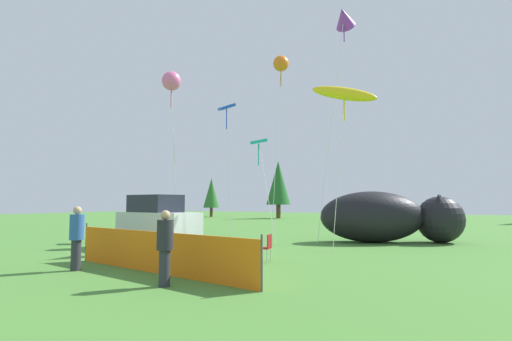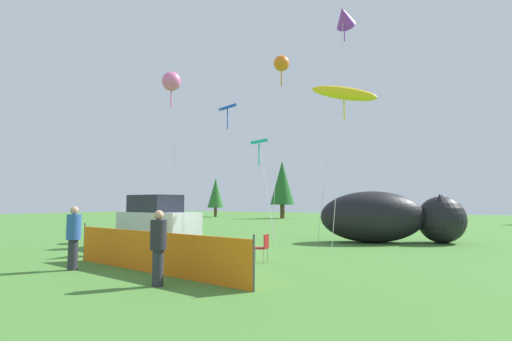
{
  "view_description": "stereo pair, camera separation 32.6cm",
  "coord_description": "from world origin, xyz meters",
  "px_view_note": "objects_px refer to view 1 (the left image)",
  "views": [
    {
      "loc": [
        9.4,
        -12.45,
        2.0
      ],
      "look_at": [
        -0.18,
        5.1,
        3.59
      ],
      "focal_mm": 28.0,
      "sensor_mm": 36.0,
      "label": 1
    },
    {
      "loc": [
        9.69,
        -12.3,
        2.0
      ],
      "look_at": [
        -0.18,
        5.1,
        3.59
      ],
      "focal_mm": 28.0,
      "sensor_mm": 36.0,
      "label": 2
    }
  ],
  "objects_px": {
    "parked_car": "(157,222)",
    "kite_blue_box": "(227,109)",
    "spectator_in_grey_shirt": "(165,245)",
    "kite_purple_delta": "(344,18)",
    "spectator_in_blue_shirt": "(77,235)",
    "kite_pink_octopus": "(171,81)",
    "kite_teal_diamond": "(259,143)",
    "folding_chair": "(266,246)",
    "kite_orange_flower": "(281,64)",
    "inflatable_cat": "(388,219)",
    "kite_yellow_hero": "(344,94)"
  },
  "relations": [
    {
      "from": "kite_blue_box",
      "to": "kite_purple_delta",
      "type": "relative_size",
      "value": 0.64
    },
    {
      "from": "spectator_in_grey_shirt",
      "to": "kite_pink_octopus",
      "type": "bearing_deg",
      "value": 130.33
    },
    {
      "from": "kite_purple_delta",
      "to": "kite_teal_diamond",
      "type": "bearing_deg",
      "value": -167.72
    },
    {
      "from": "inflatable_cat",
      "to": "kite_yellow_hero",
      "type": "bearing_deg",
      "value": -143.9
    },
    {
      "from": "kite_blue_box",
      "to": "kite_purple_delta",
      "type": "bearing_deg",
      "value": 4.5
    },
    {
      "from": "folding_chair",
      "to": "kite_blue_box",
      "type": "relative_size",
      "value": 0.12
    },
    {
      "from": "parked_car",
      "to": "kite_blue_box",
      "type": "distance_m",
      "value": 8.36
    },
    {
      "from": "spectator_in_grey_shirt",
      "to": "kite_blue_box",
      "type": "bearing_deg",
      "value": 116.52
    },
    {
      "from": "inflatable_cat",
      "to": "spectator_in_blue_shirt",
      "type": "distance_m",
      "value": 14.43
    },
    {
      "from": "inflatable_cat",
      "to": "kite_orange_flower",
      "type": "relative_size",
      "value": 0.69
    },
    {
      "from": "kite_yellow_hero",
      "to": "kite_teal_diamond",
      "type": "bearing_deg",
      "value": 174.34
    },
    {
      "from": "inflatable_cat",
      "to": "kite_yellow_hero",
      "type": "xyz_separation_m",
      "value": [
        -1.4,
        -2.48,
        5.94
      ]
    },
    {
      "from": "kite_purple_delta",
      "to": "spectator_in_grey_shirt",
      "type": "bearing_deg",
      "value": -94.54
    },
    {
      "from": "spectator_in_grey_shirt",
      "to": "kite_purple_delta",
      "type": "relative_size",
      "value": 0.15
    },
    {
      "from": "folding_chair",
      "to": "kite_yellow_hero",
      "type": "distance_m",
      "value": 9.12
    },
    {
      "from": "folding_chair",
      "to": "spectator_in_blue_shirt",
      "type": "height_order",
      "value": "spectator_in_blue_shirt"
    },
    {
      "from": "folding_chair",
      "to": "kite_pink_octopus",
      "type": "distance_m",
      "value": 10.16
    },
    {
      "from": "kite_yellow_hero",
      "to": "kite_blue_box",
      "type": "bearing_deg",
      "value": 172.72
    },
    {
      "from": "parked_car",
      "to": "kite_purple_delta",
      "type": "height_order",
      "value": "kite_purple_delta"
    },
    {
      "from": "kite_yellow_hero",
      "to": "kite_orange_flower",
      "type": "height_order",
      "value": "kite_orange_flower"
    },
    {
      "from": "inflatable_cat",
      "to": "kite_purple_delta",
      "type": "distance_m",
      "value": 10.55
    },
    {
      "from": "spectator_in_blue_shirt",
      "to": "kite_yellow_hero",
      "type": "height_order",
      "value": "kite_yellow_hero"
    },
    {
      "from": "folding_chair",
      "to": "kite_blue_box",
      "type": "height_order",
      "value": "kite_blue_box"
    },
    {
      "from": "inflatable_cat",
      "to": "kite_blue_box",
      "type": "relative_size",
      "value": 0.9
    },
    {
      "from": "kite_pink_octopus",
      "to": "kite_yellow_hero",
      "type": "bearing_deg",
      "value": 25.4
    },
    {
      "from": "spectator_in_blue_shirt",
      "to": "kite_pink_octopus",
      "type": "relative_size",
      "value": 0.23
    },
    {
      "from": "parked_car",
      "to": "kite_pink_octopus",
      "type": "xyz_separation_m",
      "value": [
        -0.24,
        1.07,
        6.74
      ]
    },
    {
      "from": "folding_chair",
      "to": "spectator_in_blue_shirt",
      "type": "bearing_deg",
      "value": 34.46
    },
    {
      "from": "kite_pink_octopus",
      "to": "kite_yellow_hero",
      "type": "xyz_separation_m",
      "value": [
        7.51,
        3.56,
        -0.75
      ]
    },
    {
      "from": "inflatable_cat",
      "to": "kite_blue_box",
      "type": "distance_m",
      "value": 10.72
    },
    {
      "from": "spectator_in_grey_shirt",
      "to": "kite_orange_flower",
      "type": "bearing_deg",
      "value": 102.07
    },
    {
      "from": "parked_car",
      "to": "kite_orange_flower",
      "type": "xyz_separation_m",
      "value": [
        3.3,
        6.08,
        8.55
      ]
    },
    {
      "from": "kite_blue_box",
      "to": "folding_chair",
      "type": "bearing_deg",
      "value": -49.06
    },
    {
      "from": "inflatable_cat",
      "to": "kite_teal_diamond",
      "type": "height_order",
      "value": "kite_teal_diamond"
    },
    {
      "from": "kite_pink_octopus",
      "to": "kite_orange_flower",
      "type": "distance_m",
      "value": 6.4
    },
    {
      "from": "kite_yellow_hero",
      "to": "kite_orange_flower",
      "type": "relative_size",
      "value": 0.77
    },
    {
      "from": "kite_pink_octopus",
      "to": "kite_teal_diamond",
      "type": "distance_m",
      "value": 5.53
    },
    {
      "from": "spectator_in_blue_shirt",
      "to": "kite_yellow_hero",
      "type": "xyz_separation_m",
      "value": [
        5.14,
        10.37,
        6.09
      ]
    },
    {
      "from": "parked_car",
      "to": "folding_chair",
      "type": "distance_m",
      "value": 6.51
    },
    {
      "from": "folding_chair",
      "to": "kite_pink_octopus",
      "type": "relative_size",
      "value": 0.11
    },
    {
      "from": "inflatable_cat",
      "to": "parked_car",
      "type": "bearing_deg",
      "value": -164.99
    },
    {
      "from": "kite_purple_delta",
      "to": "kite_orange_flower",
      "type": "xyz_separation_m",
      "value": [
        -3.6,
        -0.02,
        -1.84
      ]
    },
    {
      "from": "kite_pink_octopus",
      "to": "inflatable_cat",
      "type": "bearing_deg",
      "value": 34.16
    },
    {
      "from": "kite_teal_diamond",
      "to": "spectator_in_grey_shirt",
      "type": "bearing_deg",
      "value": -72.74
    },
    {
      "from": "spectator_in_blue_shirt",
      "to": "kite_blue_box",
      "type": "xyz_separation_m",
      "value": [
        -2.06,
        11.29,
        6.35
      ]
    },
    {
      "from": "inflatable_cat",
      "to": "spectator_in_blue_shirt",
      "type": "relative_size",
      "value": 3.74
    },
    {
      "from": "spectator_in_grey_shirt",
      "to": "spectator_in_blue_shirt",
      "type": "bearing_deg",
      "value": 173.18
    },
    {
      "from": "kite_teal_diamond",
      "to": "parked_car",
      "type": "bearing_deg",
      "value": -115.21
    },
    {
      "from": "kite_blue_box",
      "to": "kite_orange_flower",
      "type": "xyz_separation_m",
      "value": [
        3.24,
        0.52,
        2.31
      ]
    },
    {
      "from": "folding_chair",
      "to": "kite_orange_flower",
      "type": "relative_size",
      "value": 0.09
    }
  ]
}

